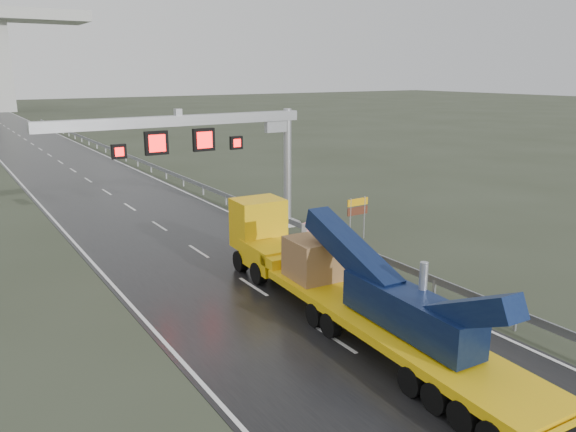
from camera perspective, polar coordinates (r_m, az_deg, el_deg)
ground at (r=18.12m, az=12.76°, el=-17.01°), size 400.00×400.00×0.00m
road at (r=52.70m, az=-19.63°, el=3.44°), size 11.00×200.00×0.02m
guardrail at (r=45.03m, az=-9.16°, el=3.24°), size 0.20×140.00×1.40m
sign_gantry at (r=31.82m, az=-7.42°, el=7.62°), size 14.90×1.20×7.42m
heavy_haul_truck at (r=22.26m, az=4.27°, el=-5.95°), size 3.46×17.67×4.12m
exit_sign_pair at (r=32.00m, az=7.08°, el=0.58°), size 1.43×0.08×2.46m
striped_barrier at (r=31.73m, az=2.00°, el=-1.64°), size 0.72×0.54×1.09m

